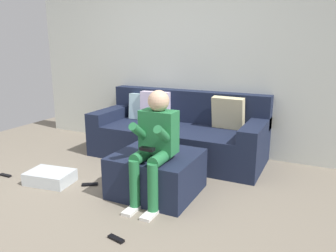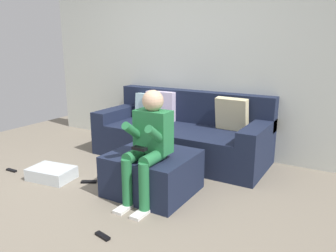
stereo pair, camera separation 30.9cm
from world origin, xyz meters
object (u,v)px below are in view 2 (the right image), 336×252
Objects in this scene: person_seated at (148,140)px; remote_near_ottoman at (103,236)px; ottoman at (153,173)px; storage_bin at (52,173)px; couch_sectional at (182,134)px; remote_by_storage_bin at (89,182)px; remote_under_side_table at (11,170)px.

remote_near_ottoman is (0.03, -0.73, -0.62)m from person_seated.
ottoman reaches higher than remote_near_ottoman.
remote_near_ottoman is (1.30, -0.60, -0.06)m from storage_bin.
couch_sectional is 13.25× the size of remote_by_storage_bin.
couch_sectional is 14.64× the size of remote_under_side_table.
ottoman is at bearing 112.96° from person_seated.
person_seated reaches higher than remote_by_storage_bin.
couch_sectional reaches higher than remote_near_ottoman.
storage_bin is 3.26× the size of remote_near_ottoman.
remote_by_storage_bin is (-0.74, -0.17, -0.20)m from ottoman.
remote_under_side_table is (-1.06, -0.23, 0.00)m from remote_by_storage_bin.
remote_near_ottoman is at bearing -87.28° from person_seated.
remote_near_ottoman is 0.87× the size of remote_by_storage_bin.
person_seated is 1.39m from storage_bin.
ottoman reaches higher than remote_by_storage_bin.
person_seated is at bearing -67.04° from ottoman.
person_seated is 1.99m from remote_under_side_table.
remote_by_storage_bin is 1.09m from remote_under_side_table.
remote_near_ottoman is at bearing -16.07° from remote_under_side_table.
ottoman is 1.24m from storage_bin.
couch_sectional is 2.20m from remote_under_side_table.
remote_under_side_table is (-0.62, -0.09, -0.06)m from storage_bin.
storage_bin is at bearing -122.33° from couch_sectional.
couch_sectional is at bearing 104.64° from person_seated.
ottoman is at bearing -76.75° from couch_sectional.
storage_bin is (-1.26, -0.13, -0.56)m from person_seated.
remote_under_side_table is (-1.92, 0.51, 0.00)m from remote_near_ottoman.
couch_sectional is 4.66× the size of storage_bin.
storage_bin is at bearing -165.30° from ottoman.
storage_bin reaches higher than remote_by_storage_bin.
remote_by_storage_bin is 1.11× the size of remote_under_side_table.
couch_sectional is at bearing 111.95° from remote_near_ottoman.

